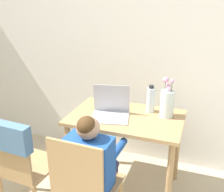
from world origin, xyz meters
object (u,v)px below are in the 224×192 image
(chair_occupied, at_px, (85,188))
(laptop, at_px, (111,109))
(flower_vase, at_px, (167,102))
(chair_spare, at_px, (17,155))
(water_bottle, at_px, (151,99))
(person_seated, at_px, (93,160))

(chair_occupied, distance_m, laptop, 0.70)
(laptop, bearing_deg, flower_vase, 5.57)
(chair_spare, bearing_deg, chair_occupied, -176.92)
(flower_vase, bearing_deg, water_bottle, 160.99)
(laptop, xyz_separation_m, water_bottle, (0.30, 0.20, 0.06))
(chair_spare, relative_size, laptop, 2.44)
(chair_occupied, height_order, laptop, laptop)
(person_seated, bearing_deg, laptop, -82.62)
(water_bottle, bearing_deg, chair_occupied, -107.70)
(person_seated, relative_size, water_bottle, 3.95)
(flower_vase, bearing_deg, chair_spare, -141.89)
(chair_spare, distance_m, water_bottle, 1.18)
(laptop, bearing_deg, chair_spare, -142.90)
(laptop, bearing_deg, person_seated, -97.49)
(chair_occupied, relative_size, water_bottle, 3.56)
(flower_vase, bearing_deg, chair_occupied, -118.25)
(chair_spare, xyz_separation_m, laptop, (0.52, 0.61, 0.19))
(chair_spare, bearing_deg, laptop, -126.46)
(chair_occupied, relative_size, person_seated, 0.90)
(chair_occupied, xyz_separation_m, flower_vase, (0.41, 0.76, 0.40))
(chair_occupied, relative_size, chair_spare, 0.99)
(laptop, height_order, flower_vase, flower_vase)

